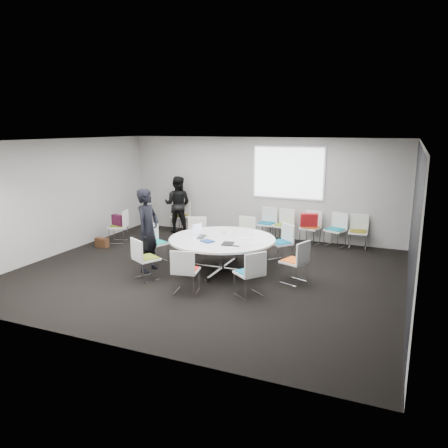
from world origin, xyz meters
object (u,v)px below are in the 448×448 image
at_px(chair_ring_a, 294,270).
at_px(chair_person_back, 181,222).
at_px(chair_ring_c, 244,242).
at_px(chair_back_c, 310,234).
at_px(chair_ring_g, 186,279).
at_px(person_main, 148,230).
at_px(conference_table, 222,246).
at_px(chair_ring_e, 155,250).
at_px(chair_ring_h, 250,282).
at_px(chair_back_b, 283,232).
at_px(cup, 224,232).
at_px(chair_ring_b, 281,250).
at_px(chair_ring_d, 197,242).
at_px(chair_back_e, 358,238).
at_px(laptop, 204,237).
at_px(chair_back_a, 267,230).
at_px(person_back, 178,204).
at_px(chair_spare_left, 119,233).
at_px(chair_ring_f, 146,267).
at_px(maroon_bag, 118,220).
at_px(chair_back_d, 335,236).
at_px(brown_bag, 102,243).

relative_size(chair_ring_a, chair_person_back, 1.00).
xyz_separation_m(chair_ring_c, chair_back_c, (1.36, 1.43, 0.00)).
bearing_deg(chair_ring_g, person_main, 136.23).
bearing_deg(chair_person_back, conference_table, 140.42).
distance_m(chair_ring_c, chair_ring_e, 2.23).
distance_m(chair_ring_h, chair_back_b, 4.13).
bearing_deg(chair_back_c, person_main, 65.61).
xyz_separation_m(conference_table, cup, (-0.09, 0.32, 0.23)).
relative_size(chair_ring_b, cup, 9.78).
distance_m(chair_ring_d, chair_ring_h, 3.07).
bearing_deg(chair_back_e, chair_back_b, -0.90).
height_order(conference_table, chair_person_back, chair_person_back).
height_order(chair_ring_g, chair_back_b, same).
relative_size(person_main, laptop, 5.22).
height_order(chair_ring_e, chair_back_a, same).
height_order(chair_ring_h, laptop, chair_ring_h).
xyz_separation_m(chair_ring_a, person_back, (-4.27, 2.94, 0.56)).
bearing_deg(chair_back_c, chair_ring_d, 52.29).
height_order(chair_ring_c, chair_person_back, same).
bearing_deg(chair_back_c, chair_back_a, 13.50).
xyz_separation_m(conference_table, chair_person_back, (-2.63, 2.96, -0.27)).
bearing_deg(chair_ring_c, chair_spare_left, 14.03).
bearing_deg(chair_back_e, laptop, 44.81).
relative_size(chair_ring_h, laptop, 2.55).
xyz_separation_m(chair_ring_f, chair_ring_g, (1.11, -0.36, 0.00)).
bearing_deg(chair_ring_e, maroon_bag, -97.65).
distance_m(conference_table, chair_back_c, 3.24).
bearing_deg(chair_person_back, chair_ring_d, 136.58).
bearing_deg(chair_ring_c, chair_back_d, -137.90).
height_order(chair_ring_f, cup, chair_ring_f).
xyz_separation_m(chair_back_b, person_main, (-2.03, -3.55, 0.63)).
relative_size(chair_back_a, chair_back_d, 1.00).
xyz_separation_m(chair_ring_f, chair_ring_h, (2.26, -0.03, 0.00)).
bearing_deg(chair_ring_f, chair_ring_g, 10.25).
xyz_separation_m(chair_back_b, cup, (-0.65, -2.61, 0.50)).
xyz_separation_m(chair_ring_a, chair_ring_g, (-1.74, -1.35, 0.00)).
bearing_deg(chair_ring_f, chair_ring_b, 74.13).
height_order(conference_table, chair_ring_a, chair_ring_a).
xyz_separation_m(conference_table, maroon_bag, (-3.52, 1.09, 0.07)).
distance_m(chair_back_e, person_main, 5.40).
bearing_deg(chair_ring_e, chair_ring_c, 156.94).
bearing_deg(chair_ring_f, maroon_bag, 164.56).
bearing_deg(chair_ring_f, chair_back_e, 76.05).
bearing_deg(laptop, chair_spare_left, 61.77).
bearing_deg(chair_back_d, chair_back_a, 20.71).
bearing_deg(chair_ring_d, cup, 125.24).
bearing_deg(laptop, chair_ring_a, -98.53).
xyz_separation_m(conference_table, chair_ring_e, (-1.68, -0.02, -0.27)).
relative_size(chair_back_d, person_main, 0.49).
xyz_separation_m(chair_back_c, brown_bag, (-4.94, -2.43, -0.16)).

